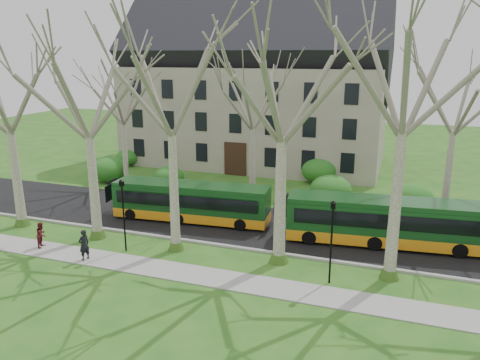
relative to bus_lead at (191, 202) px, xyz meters
name	(u,v)px	position (x,y,z in m)	size (l,w,h in m)	color
ground	(227,258)	(4.53, -4.98, -1.42)	(120.00, 120.00, 0.00)	#245C1A
sidewalk	(209,277)	(4.53, -7.48, -1.39)	(70.00, 2.00, 0.06)	gray
road	(256,226)	(4.53, 0.52, -1.39)	(80.00, 8.00, 0.06)	black
curb	(235,247)	(4.53, -3.48, -1.35)	(80.00, 0.25, 0.14)	#A5A39E
building	(255,86)	(-1.47, 19.02, 6.65)	(26.50, 12.20, 16.00)	gray
tree_row_verge	(228,136)	(4.53, -4.68, 5.58)	(49.00, 7.00, 14.00)	gray
tree_row_far	(261,126)	(3.20, 6.02, 4.58)	(33.00, 7.00, 12.00)	gray
lamp_row	(219,222)	(4.53, -5.98, 1.16)	(36.22, 0.22, 4.30)	black
hedges	(234,176)	(-0.13, 9.02, -0.42)	(30.60, 8.60, 2.00)	#18561A
bus_lead	(191,202)	(0.00, 0.00, 0.00)	(10.85, 2.26, 2.71)	#134218
bus_follow	(385,221)	(12.88, 0.06, 0.10)	(11.67, 2.43, 2.92)	#134218
pedestrian_a	(84,245)	(-2.92, -7.88, -0.47)	(0.64, 0.42, 1.77)	black
pedestrian_b	(42,235)	(-6.48, -7.21, -0.59)	(0.75, 0.58, 1.53)	#57131D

